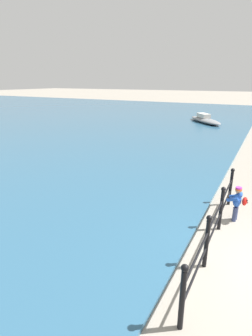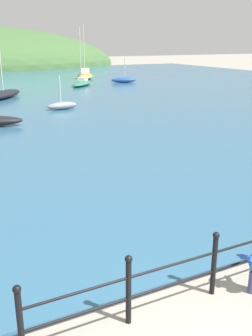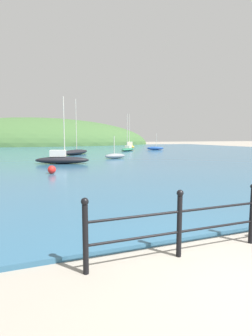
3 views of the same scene
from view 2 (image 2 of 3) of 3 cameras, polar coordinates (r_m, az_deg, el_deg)
The scene contains 6 objects.
iron_railing at distance 6.71m, azimuth 6.94°, elevation -15.01°, with size 5.12×0.12×1.21m.
boat_green_fishing at distance 31.42m, azimuth -17.57°, elevation 10.14°, with size 4.30×4.90×6.28m.
boat_far_left at distance 25.57m, azimuth -9.23°, elevation 8.95°, with size 2.11×0.93×2.11m.
boat_white_sailboat at distance 41.66m, azimuth -0.36°, elevation 12.66°, with size 2.67×1.78×2.57m.
boat_nearest_quay at distance 39.28m, azimuth -6.40°, elevation 12.21°, with size 3.76×4.38×5.34m.
boat_mid_harbor at distance 46.16m, azimuth -5.97°, elevation 13.24°, with size 3.11×5.09×5.90m.
Camera 2 is at (-2.98, -3.12, 4.29)m, focal length 42.00 mm.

